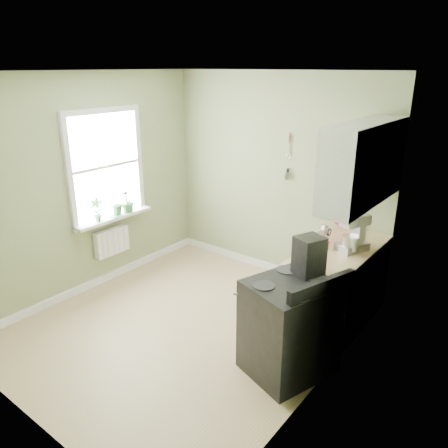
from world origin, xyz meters
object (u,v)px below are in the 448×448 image
Objects in this scene: stand_mixer at (354,234)px; kettle at (324,233)px; stove at (290,327)px; coffee_maker at (309,257)px.

stand_mixer reaches higher than kettle.
coffee_maker reaches higher than stove.
kettle is (-0.23, 1.10, 0.54)m from stove.
stand_mixer reaches higher than coffee_maker.
stand_mixer is 2.12× the size of kettle.
stove is at bearing -94.55° from coffee_maker.
stove is at bearing -78.29° from kettle.
stand_mixer is at bearing 84.10° from stove.
coffee_maker is at bearing -96.30° from stand_mixer.
coffee_maker is (0.02, 0.25, 0.62)m from stove.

